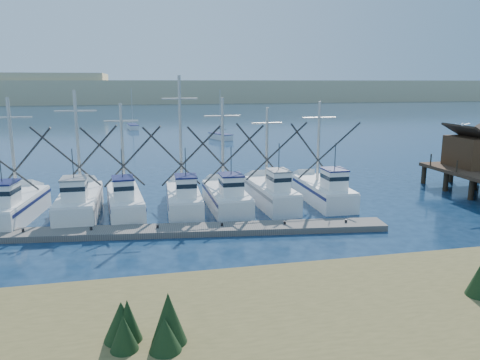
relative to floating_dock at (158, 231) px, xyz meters
name	(u,v)px	position (x,y,z in m)	size (l,w,h in m)	color
ground	(280,256)	(6.28, -5.32, -0.19)	(500.00, 500.00, 0.00)	#0D223A
floating_dock	(158,231)	(0.00, 0.00, 0.00)	(28.86, 1.92, 0.38)	#66615B
dune_ridge	(150,91)	(6.28, 204.68, 4.81)	(360.00, 60.00, 10.00)	tan
trawler_fleet	(147,200)	(-0.47, 4.87, 0.77)	(28.73, 8.61, 9.72)	white
sailboat_near	(221,136)	(12.48, 47.30, 0.31)	(3.36, 5.39, 8.10)	white
sailboat_far	(133,127)	(-1.66, 67.99, 0.31)	(2.32, 5.82, 8.10)	white
flying_gull	(463,124)	(23.64, 3.46, 5.84)	(1.25, 0.23, 0.23)	white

